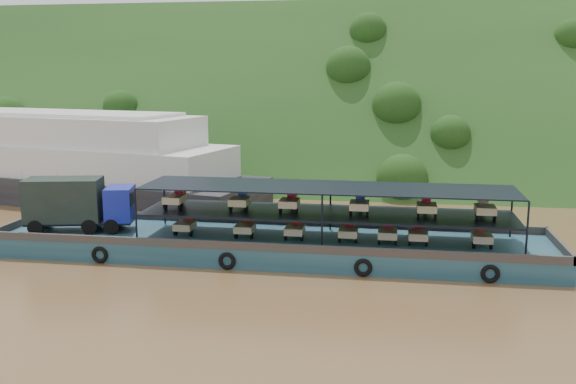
# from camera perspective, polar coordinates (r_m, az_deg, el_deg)

# --- Properties ---
(ground) EXTENTS (160.00, 160.00, 0.00)m
(ground) POSITION_cam_1_polar(r_m,az_deg,el_deg) (42.71, 2.00, -5.04)
(ground) COLOR brown
(ground) RESTS_ON ground
(hillside) EXTENTS (140.00, 39.60, 39.60)m
(hillside) POSITION_cam_1_polar(r_m,az_deg,el_deg) (77.83, 5.43, 2.07)
(hillside) COLOR #183613
(hillside) RESTS_ON ground
(cargo_barge) EXTENTS (35.00, 7.18, 4.70)m
(cargo_barge) POSITION_cam_1_polar(r_m,az_deg,el_deg) (41.09, -3.11, -3.99)
(cargo_barge) COLOR #16394D
(cargo_barge) RESTS_ON ground
(passenger_ferry) EXTENTS (40.59, 18.53, 7.98)m
(passenger_ferry) POSITION_cam_1_polar(r_m,az_deg,el_deg) (63.22, -19.80, 2.66)
(passenger_ferry) COLOR black
(passenger_ferry) RESTS_ON ground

